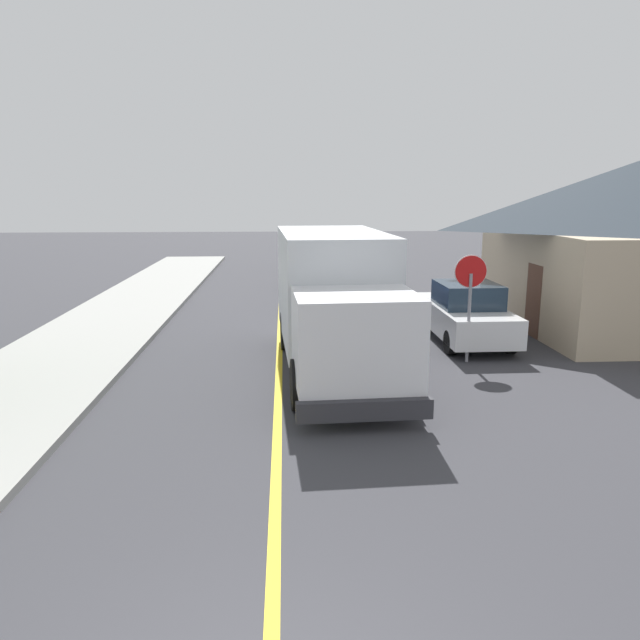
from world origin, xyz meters
name	(u,v)px	position (x,y,z in m)	size (l,w,h in m)	color
centre_line_yellow	(279,367)	(0.00, 10.00, 0.00)	(0.16, 56.00, 0.01)	gold
box_truck	(336,296)	(1.34, 9.79, 1.77)	(2.74, 7.29, 3.20)	silver
parked_car_near	(353,290)	(2.52, 16.65, 0.79)	(1.80, 4.40, 1.67)	#2D4793
parked_car_mid	(325,269)	(1.92, 22.39, 0.79)	(1.81, 4.40, 1.67)	silver
parked_car_far	(321,255)	(2.16, 28.52, 0.79)	(1.83, 4.41, 1.67)	#B7B7BC
parked_van_across	(465,314)	(5.20, 12.30, 0.79)	(1.83, 4.41, 1.67)	silver
stop_sign	(470,288)	(4.65, 10.26, 1.86)	(0.80, 0.10, 2.65)	gray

